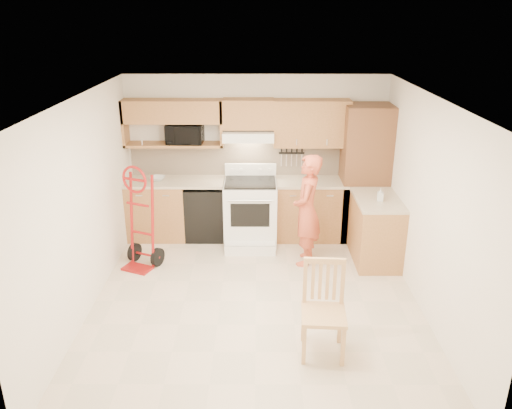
{
  "coord_description": "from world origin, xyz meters",
  "views": [
    {
      "loc": [
        0.02,
        -5.46,
        3.4
      ],
      "look_at": [
        0.0,
        0.5,
        1.1
      ],
      "focal_mm": 35.64,
      "sensor_mm": 36.0,
      "label": 1
    }
  ],
  "objects_px": {
    "range": "(250,208)",
    "hand_truck": "(138,223)",
    "microwave": "(185,133)",
    "dining_chair": "(324,311)",
    "person": "(307,210)"
  },
  "relations": [
    {
      "from": "person",
      "to": "hand_truck",
      "type": "relative_size",
      "value": 1.19
    },
    {
      "from": "microwave",
      "to": "hand_truck",
      "type": "bearing_deg",
      "value": -112.04
    },
    {
      "from": "range",
      "to": "person",
      "type": "distance_m",
      "value": 1.04
    },
    {
      "from": "range",
      "to": "hand_truck",
      "type": "relative_size",
      "value": 0.88
    },
    {
      "from": "hand_truck",
      "to": "dining_chair",
      "type": "bearing_deg",
      "value": -16.21
    },
    {
      "from": "dining_chair",
      "to": "range",
      "type": "bearing_deg",
      "value": 110.13
    },
    {
      "from": "microwave",
      "to": "hand_truck",
      "type": "xyz_separation_m",
      "value": [
        -0.53,
        -1.16,
        -0.98
      ]
    },
    {
      "from": "hand_truck",
      "to": "person",
      "type": "bearing_deg",
      "value": 27.13
    },
    {
      "from": "microwave",
      "to": "range",
      "type": "distance_m",
      "value": 1.5
    },
    {
      "from": "person",
      "to": "hand_truck",
      "type": "height_order",
      "value": "person"
    },
    {
      "from": "microwave",
      "to": "dining_chair",
      "type": "bearing_deg",
      "value": -57.42
    },
    {
      "from": "microwave",
      "to": "hand_truck",
      "type": "distance_m",
      "value": 1.61
    },
    {
      "from": "microwave",
      "to": "dining_chair",
      "type": "distance_m",
      "value": 3.74
    },
    {
      "from": "range",
      "to": "dining_chair",
      "type": "relative_size",
      "value": 1.16
    },
    {
      "from": "range",
      "to": "dining_chair",
      "type": "distance_m",
      "value": 2.82
    }
  ]
}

